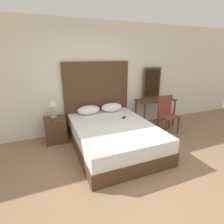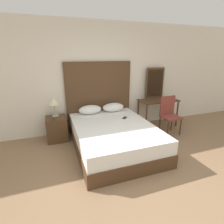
% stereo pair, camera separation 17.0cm
% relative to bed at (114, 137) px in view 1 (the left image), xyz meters
% --- Properties ---
extents(ground_plane, '(16.00, 16.00, 0.00)m').
position_rel_bed_xyz_m(ground_plane, '(-0.06, -1.36, -0.26)').
color(ground_plane, '#8C6B4C').
extents(wall_back, '(10.00, 0.06, 2.70)m').
position_rel_bed_xyz_m(wall_back, '(-0.06, 1.17, 1.09)').
color(wall_back, silver).
rests_on(wall_back, ground_plane).
extents(bed, '(1.61, 2.13, 0.53)m').
position_rel_bed_xyz_m(bed, '(0.00, 0.00, 0.00)').
color(bed, '#4C331E').
rests_on(bed, ground_plane).
extents(headboard, '(1.69, 0.05, 1.77)m').
position_rel_bed_xyz_m(headboard, '(0.00, 1.09, 0.62)').
color(headboard, '#4C331E').
rests_on(headboard, ground_plane).
extents(pillow_left, '(0.55, 0.31, 0.22)m').
position_rel_bed_xyz_m(pillow_left, '(-0.30, 0.86, 0.38)').
color(pillow_left, white).
rests_on(pillow_left, bed).
extents(pillow_right, '(0.55, 0.31, 0.22)m').
position_rel_bed_xyz_m(pillow_right, '(0.30, 0.86, 0.38)').
color(pillow_right, white).
rests_on(pillow_right, bed).
extents(phone_on_bed, '(0.16, 0.16, 0.01)m').
position_rel_bed_xyz_m(phone_on_bed, '(0.38, 0.31, 0.28)').
color(phone_on_bed, '#232328').
rests_on(phone_on_bed, bed).
extents(nightstand, '(0.45, 0.44, 0.57)m').
position_rel_bed_xyz_m(nightstand, '(-1.12, 0.80, 0.02)').
color(nightstand, '#4C331E').
rests_on(nightstand, ground_plane).
extents(table_lamp, '(0.22, 0.22, 0.45)m').
position_rel_bed_xyz_m(table_lamp, '(-1.12, 0.88, 0.64)').
color(table_lamp, tan).
rests_on(table_lamp, nightstand).
extents(phone_on_nightstand, '(0.09, 0.16, 0.01)m').
position_rel_bed_xyz_m(phone_on_nightstand, '(-1.18, 0.69, 0.31)').
color(phone_on_nightstand, '#232328').
rests_on(phone_on_nightstand, nightstand).
extents(vanity_desk, '(1.05, 0.54, 0.75)m').
position_rel_bed_xyz_m(vanity_desk, '(1.59, 0.79, 0.36)').
color(vanity_desk, '#4C331E').
rests_on(vanity_desk, ground_plane).
extents(vanity_mirror, '(0.55, 0.03, 0.84)m').
position_rel_bed_xyz_m(vanity_mirror, '(1.59, 1.03, 0.90)').
color(vanity_mirror, '#4C331E').
rests_on(vanity_mirror, vanity_desk).
extents(chair, '(0.43, 0.40, 0.94)m').
position_rel_bed_xyz_m(chair, '(1.59, 0.29, 0.27)').
color(chair, brown).
rests_on(chair, ground_plane).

